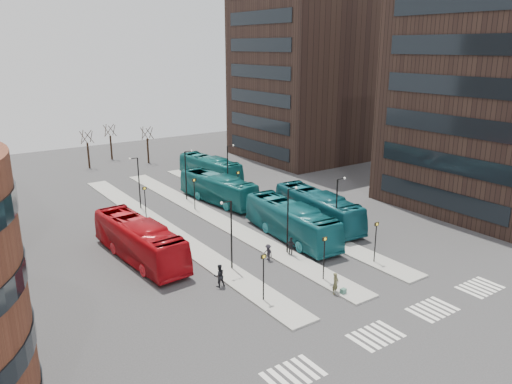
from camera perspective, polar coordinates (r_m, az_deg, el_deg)
ground at (r=33.85m, az=19.98°, el=-17.66°), size 160.00×160.00×0.00m
island_left at (r=52.70m, az=-10.31°, el=-4.24°), size 2.50×45.00×0.15m
island_mid at (r=55.26m, az=-4.67°, el=-3.03°), size 2.50×45.00×0.15m
island_right at (r=58.33m, az=0.43°, el=-1.92°), size 2.50×45.00×0.15m
suitcase at (r=39.56m, az=9.93°, el=-11.17°), size 0.44×0.36×0.52m
red_bus at (r=45.63m, az=-13.20°, el=-5.37°), size 3.91×13.27×3.65m
teal_bus_a at (r=49.31m, az=4.03°, el=-3.34°), size 3.94×13.05×3.58m
teal_bus_b at (r=60.65m, az=-4.35°, el=0.39°), size 4.27×12.64×3.45m
teal_bus_c at (r=53.58m, az=7.08°, el=-1.82°), size 4.22×12.93×3.54m
teal_bus_d at (r=71.16m, az=-5.27°, el=2.73°), size 3.90×12.24×3.35m
traveller at (r=39.37m, az=9.07°, el=-10.28°), size 0.72×0.57×1.73m
commuter_a at (r=40.06m, az=-4.22°, el=-9.51°), size 1.01×0.85×1.87m
commuter_b at (r=45.52m, az=4.03°, el=-6.27°), size 0.79×1.14×1.80m
commuter_c at (r=44.65m, az=1.39°, el=-6.90°), size 0.64×1.01×1.50m
crosswalk_stripes at (r=37.01m, az=16.46°, el=-14.16°), size 22.35×2.40×0.01m
tower_near at (r=64.18m, az=26.57°, el=11.68°), size 20.12×20.00×30.00m
tower_far at (r=85.99m, az=5.97°, el=14.04°), size 20.12×20.00×30.00m
sign_poles at (r=48.68m, az=-0.96°, el=-2.79°), size 12.45×22.12×3.65m
lamp_posts at (r=52.86m, az=-3.06°, el=0.08°), size 14.04×20.24×6.12m
bare_trees at (r=83.77m, az=-15.72°, el=4.99°), size 10.97×8.14×5.90m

